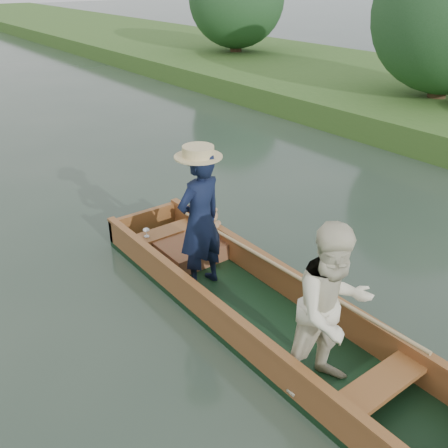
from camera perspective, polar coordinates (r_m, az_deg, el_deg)
ground at (r=5.65m, az=3.76°, el=-10.85°), size 120.00×120.00×0.00m
trees_far at (r=12.22m, az=-23.64°, el=20.41°), size 22.97×14.12×4.44m
punt at (r=5.21m, az=4.00°, el=-6.64°), size 1.21×5.00×1.79m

